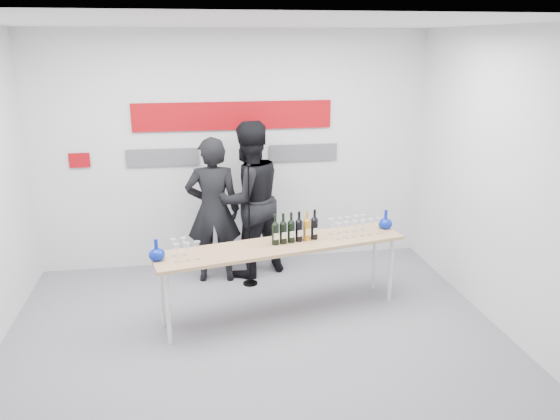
{
  "coord_description": "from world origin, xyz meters",
  "views": [
    {
      "loc": [
        -0.59,
        -4.89,
        2.85
      ],
      "look_at": [
        0.34,
        0.49,
        1.15
      ],
      "focal_mm": 35.0,
      "sensor_mm": 36.0,
      "label": 1
    }
  ],
  "objects_px": {
    "presenter_right": "(248,200)",
    "mic_stand": "(250,249)",
    "presenter_left": "(213,210)",
    "tasting_table": "(282,249)"
  },
  "relations": [
    {
      "from": "presenter_right",
      "to": "mic_stand",
      "type": "bearing_deg",
      "value": 60.22
    },
    {
      "from": "presenter_right",
      "to": "tasting_table",
      "type": "bearing_deg",
      "value": 76.07
    },
    {
      "from": "tasting_table",
      "to": "mic_stand",
      "type": "distance_m",
      "value": 0.88
    },
    {
      "from": "tasting_table",
      "to": "presenter_left",
      "type": "distance_m",
      "value": 1.22
    },
    {
      "from": "tasting_table",
      "to": "presenter_left",
      "type": "height_order",
      "value": "presenter_left"
    },
    {
      "from": "presenter_left",
      "to": "presenter_right",
      "type": "height_order",
      "value": "presenter_right"
    },
    {
      "from": "tasting_table",
      "to": "presenter_right",
      "type": "height_order",
      "value": "presenter_right"
    },
    {
      "from": "tasting_table",
      "to": "presenter_left",
      "type": "bearing_deg",
      "value": 111.23
    },
    {
      "from": "presenter_right",
      "to": "mic_stand",
      "type": "relative_size",
      "value": 1.29
    },
    {
      "from": "mic_stand",
      "to": "tasting_table",
      "type": "bearing_deg",
      "value": -82.22
    }
  ]
}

